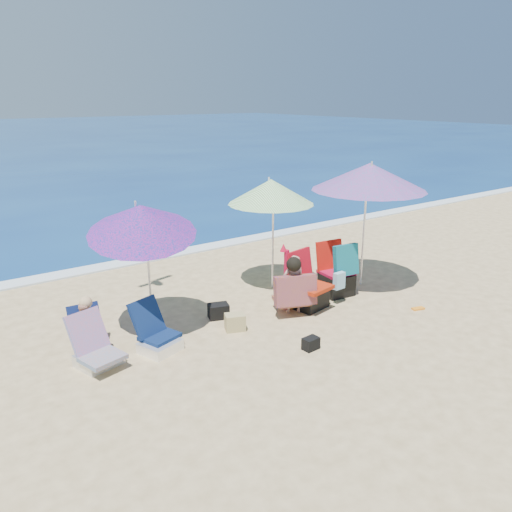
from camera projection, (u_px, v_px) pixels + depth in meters
ground at (308, 334)px, 8.16m from camera, size 120.00×120.00×0.00m
foam at (165, 255)px, 12.10m from camera, size 120.00×0.50×0.04m
umbrella_turquoise at (369, 177)px, 9.58m from camera, size 2.50×2.50×2.46m
umbrella_striped at (271, 192)px, 9.63m from camera, size 1.80×1.80×2.16m
umbrella_blue at (141, 219)px, 7.69m from camera, size 2.19×2.22×2.25m
furled_umbrella at (286, 273)px, 8.96m from camera, size 0.15×0.15×1.19m
chair_navy at (157, 337)px, 7.63m from camera, size 0.70×0.82×0.72m
chair_rainbow at (97, 352)px, 7.17m from camera, size 0.69×0.85×0.75m
camp_chair_left at (308, 291)px, 9.10m from camera, size 0.74×0.78×1.03m
camp_chair_right at (337, 276)px, 9.65m from camera, size 0.76×0.80×1.04m
person_center at (294, 286)px, 8.77m from camera, size 0.84×0.80×1.04m
person_left at (87, 327)px, 7.53m from camera, size 0.51×0.62×0.85m
bag_black_a at (219, 311)px, 8.72m from camera, size 0.40×0.34×0.25m
bag_tan at (235, 322)px, 8.27m from camera, size 0.38×0.33×0.27m
bag_black_b at (311, 343)px, 7.65m from camera, size 0.25×0.18×0.19m
orange_item at (418, 309)px, 9.10m from camera, size 0.24×0.16×0.03m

